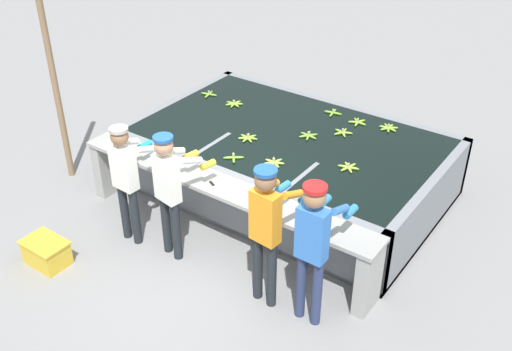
{
  "coord_description": "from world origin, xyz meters",
  "views": [
    {
      "loc": [
        3.93,
        -4.54,
        4.83
      ],
      "look_at": [
        0.0,
        1.0,
        0.62
      ],
      "focal_mm": 42.0,
      "sensor_mm": 36.0,
      "label": 1
    }
  ],
  "objects_px": {
    "worker_3": "(313,240)",
    "banana_bunch_floating_10": "(388,128)",
    "banana_bunch_floating_2": "(209,94)",
    "worker_0": "(127,174)",
    "crate": "(46,252)",
    "worker_1": "(170,185)",
    "banana_bunch_floating_3": "(248,138)",
    "banana_bunch_floating_0": "(234,157)",
    "banana_bunch_floating_5": "(308,135)",
    "knife_0": "(214,186)",
    "banana_bunch_floating_8": "(348,167)",
    "banana_bunch_floating_9": "(274,162)",
    "worker_2": "(267,223)",
    "banana_bunch_floating_11": "(358,122)",
    "banana_bunch_floating_6": "(234,104)",
    "support_post_left": "(54,77)",
    "banana_bunch_floating_4": "(343,132)",
    "banana_bunch_floating_1": "(333,113)",
    "banana_bunch_floating_7": "(315,185)"
  },
  "relations": [
    {
      "from": "banana_bunch_floating_1",
      "to": "banana_bunch_floating_8",
      "type": "xyz_separation_m",
      "value": [
        0.94,
        -1.29,
        -0.0
      ]
    },
    {
      "from": "banana_bunch_floating_0",
      "to": "banana_bunch_floating_5",
      "type": "relative_size",
      "value": 0.86
    },
    {
      "from": "worker_3",
      "to": "banana_bunch_floating_3",
      "type": "relative_size",
      "value": 6.22
    },
    {
      "from": "banana_bunch_floating_9",
      "to": "knife_0",
      "type": "distance_m",
      "value": 0.92
    },
    {
      "from": "banana_bunch_floating_3",
      "to": "worker_3",
      "type": "bearing_deg",
      "value": -39.22
    },
    {
      "from": "worker_0",
      "to": "knife_0",
      "type": "xyz_separation_m",
      "value": [
        0.97,
        0.51,
        -0.09
      ]
    },
    {
      "from": "worker_3",
      "to": "banana_bunch_floating_9",
      "type": "distance_m",
      "value": 1.88
    },
    {
      "from": "worker_2",
      "to": "banana_bunch_floating_0",
      "type": "height_order",
      "value": "worker_2"
    },
    {
      "from": "worker_0",
      "to": "crate",
      "type": "bearing_deg",
      "value": -117.47
    },
    {
      "from": "banana_bunch_floating_8",
      "to": "support_post_left",
      "type": "height_order",
      "value": "support_post_left"
    },
    {
      "from": "worker_3",
      "to": "banana_bunch_floating_0",
      "type": "distance_m",
      "value": 2.16
    },
    {
      "from": "worker_1",
      "to": "banana_bunch_floating_3",
      "type": "distance_m",
      "value": 1.67
    },
    {
      "from": "worker_3",
      "to": "banana_bunch_floating_10",
      "type": "distance_m",
      "value": 3.11
    },
    {
      "from": "banana_bunch_floating_0",
      "to": "banana_bunch_floating_1",
      "type": "distance_m",
      "value": 1.98
    },
    {
      "from": "banana_bunch_floating_2",
      "to": "banana_bunch_floating_10",
      "type": "relative_size",
      "value": 1.0
    },
    {
      "from": "banana_bunch_floating_3",
      "to": "banana_bunch_floating_9",
      "type": "bearing_deg",
      "value": -27.76
    },
    {
      "from": "banana_bunch_floating_4",
      "to": "banana_bunch_floating_2",
      "type": "bearing_deg",
      "value": -178.29
    },
    {
      "from": "banana_bunch_floating_0",
      "to": "knife_0",
      "type": "height_order",
      "value": "banana_bunch_floating_0"
    },
    {
      "from": "worker_0",
      "to": "banana_bunch_floating_8",
      "type": "distance_m",
      "value": 2.78
    },
    {
      "from": "banana_bunch_floating_10",
      "to": "crate",
      "type": "distance_m",
      "value": 4.91
    },
    {
      "from": "banana_bunch_floating_2",
      "to": "banana_bunch_floating_9",
      "type": "bearing_deg",
      "value": -30.06
    },
    {
      "from": "worker_2",
      "to": "banana_bunch_floating_9",
      "type": "relative_size",
      "value": 6.23
    },
    {
      "from": "worker_3",
      "to": "banana_bunch_floating_2",
      "type": "xyz_separation_m",
      "value": [
        -3.4,
        2.48,
        -0.17
      ]
    },
    {
      "from": "banana_bunch_floating_0",
      "to": "banana_bunch_floating_5",
      "type": "bearing_deg",
      "value": 66.28
    },
    {
      "from": "banana_bunch_floating_10",
      "to": "knife_0",
      "type": "distance_m",
      "value": 2.85
    },
    {
      "from": "banana_bunch_floating_5",
      "to": "crate",
      "type": "height_order",
      "value": "banana_bunch_floating_5"
    },
    {
      "from": "banana_bunch_floating_5",
      "to": "support_post_left",
      "type": "distance_m",
      "value": 3.66
    },
    {
      "from": "banana_bunch_floating_1",
      "to": "knife_0",
      "type": "xyz_separation_m",
      "value": [
        -0.18,
        -2.62,
        -0.01
      ]
    },
    {
      "from": "banana_bunch_floating_4",
      "to": "banana_bunch_floating_9",
      "type": "height_order",
      "value": "same"
    },
    {
      "from": "banana_bunch_floating_9",
      "to": "worker_3",
      "type": "bearing_deg",
      "value": -43.84
    },
    {
      "from": "banana_bunch_floating_9",
      "to": "banana_bunch_floating_10",
      "type": "bearing_deg",
      "value": 65.7
    },
    {
      "from": "worker_2",
      "to": "banana_bunch_floating_11",
      "type": "bearing_deg",
      "value": 98.54
    },
    {
      "from": "worker_1",
      "to": "banana_bunch_floating_2",
      "type": "xyz_separation_m",
      "value": [
        -1.44,
        2.5,
        -0.12
      ]
    },
    {
      "from": "banana_bunch_floating_6",
      "to": "crate",
      "type": "xyz_separation_m",
      "value": [
        -0.25,
        -3.51,
        -0.74
      ]
    },
    {
      "from": "worker_3",
      "to": "banana_bunch_floating_10",
      "type": "relative_size",
      "value": 6.21
    },
    {
      "from": "banana_bunch_floating_1",
      "to": "banana_bunch_floating_11",
      "type": "height_order",
      "value": "same"
    },
    {
      "from": "worker_1",
      "to": "banana_bunch_floating_4",
      "type": "xyz_separation_m",
      "value": [
        0.93,
        2.57,
        -0.12
      ]
    },
    {
      "from": "banana_bunch_floating_6",
      "to": "banana_bunch_floating_7",
      "type": "xyz_separation_m",
      "value": [
        2.22,
        -1.3,
        0.0
      ]
    },
    {
      "from": "banana_bunch_floating_6",
      "to": "crate",
      "type": "height_order",
      "value": "banana_bunch_floating_6"
    },
    {
      "from": "banana_bunch_floating_7",
      "to": "worker_3",
      "type": "bearing_deg",
      "value": -60.72
    },
    {
      "from": "banana_bunch_floating_0",
      "to": "banana_bunch_floating_2",
      "type": "bearing_deg",
      "value": 138.12
    },
    {
      "from": "banana_bunch_floating_6",
      "to": "worker_1",
      "type": "bearing_deg",
      "value": -69.88
    },
    {
      "from": "worker_0",
      "to": "support_post_left",
      "type": "relative_size",
      "value": 0.51
    },
    {
      "from": "worker_2",
      "to": "banana_bunch_floating_0",
      "type": "xyz_separation_m",
      "value": [
        -1.3,
        1.13,
        -0.17
      ]
    },
    {
      "from": "worker_1",
      "to": "banana_bunch_floating_5",
      "type": "height_order",
      "value": "worker_1"
    },
    {
      "from": "worker_1",
      "to": "crate",
      "type": "relative_size",
      "value": 3.05
    },
    {
      "from": "banana_bunch_floating_0",
      "to": "support_post_left",
      "type": "height_order",
      "value": "support_post_left"
    },
    {
      "from": "banana_bunch_floating_3",
      "to": "support_post_left",
      "type": "bearing_deg",
      "value": -154.87
    },
    {
      "from": "banana_bunch_floating_2",
      "to": "banana_bunch_floating_4",
      "type": "bearing_deg",
      "value": 1.71
    },
    {
      "from": "worker_1",
      "to": "banana_bunch_floating_2",
      "type": "distance_m",
      "value": 2.88
    }
  ]
}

